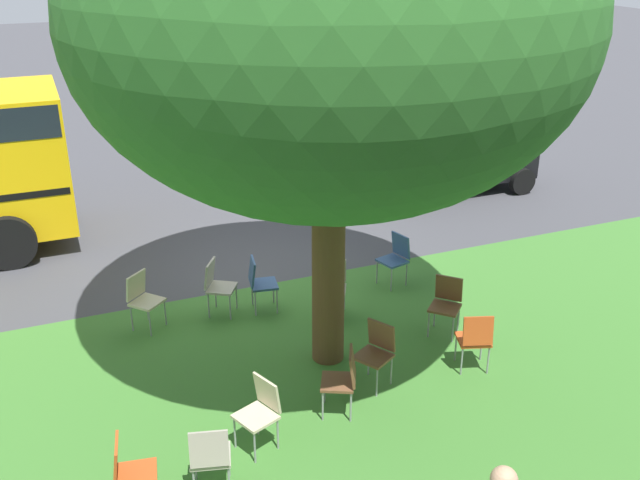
# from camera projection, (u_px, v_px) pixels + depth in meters

# --- Properties ---
(ground) EXTENTS (80.00, 80.00, 0.00)m
(ground) POSITION_uv_depth(u_px,v_px,m) (261.00, 280.00, 12.22)
(ground) COLOR #424247
(grass_verge) EXTENTS (48.00, 6.00, 0.01)m
(grass_verge) POSITION_uv_depth(u_px,v_px,m) (335.00, 380.00, 9.51)
(grass_verge) COLOR #3D752D
(grass_verge) RESTS_ON ground
(street_tree) EXTENTS (6.09, 6.09, 6.81)m
(street_tree) POSITION_uv_depth(u_px,v_px,m) (330.00, 21.00, 8.20)
(street_tree) COLOR brown
(street_tree) RESTS_ON ground
(chair_0) EXTENTS (0.51, 0.51, 0.88)m
(chair_0) POSITION_uv_depth(u_px,v_px,m) (396.00, 256.00, 11.90)
(chair_0) COLOR #335184
(chair_0) RESTS_ON ground
(chair_1) EXTENTS (0.53, 0.53, 0.88)m
(chair_1) POSITION_uv_depth(u_px,v_px,m) (475.00, 337.00, 9.52)
(chair_1) COLOR #C64C1E
(chair_1) RESTS_ON ground
(chair_2) EXTENTS (0.55, 0.54, 0.88)m
(chair_2) POSITION_uv_depth(u_px,v_px,m) (260.00, 409.00, 8.11)
(chair_2) COLOR beige
(chair_2) RESTS_ON ground
(chair_3) EXTENTS (0.56, 0.56, 0.88)m
(chair_3) POSITION_uv_depth(u_px,v_px,m) (333.00, 283.00, 10.99)
(chair_3) COLOR #ADA393
(chair_3) RESTS_ON ground
(chair_4) EXTENTS (0.48, 0.48, 0.88)m
(chair_4) POSITION_uv_depth(u_px,v_px,m) (259.00, 280.00, 11.07)
(chair_4) COLOR #335184
(chair_4) RESTS_ON ground
(chair_5) EXTENTS (0.57, 0.57, 0.88)m
(chair_5) POSITION_uv_depth(u_px,v_px,m) (217.00, 283.00, 10.97)
(chair_5) COLOR #ADA393
(chair_5) RESTS_ON ground
(chair_6) EXTENTS (0.51, 0.51, 0.88)m
(chair_6) POSITION_uv_depth(u_px,v_px,m) (210.00, 455.00, 7.40)
(chair_6) COLOR #ADA393
(chair_6) RESTS_ON ground
(chair_7) EXTENTS (0.56, 0.55, 0.88)m
(chair_7) POSITION_uv_depth(u_px,v_px,m) (344.00, 377.00, 8.68)
(chair_7) COLOR brown
(chair_7) RESTS_ON ground
(chair_8) EXTENTS (0.59, 0.59, 0.88)m
(chair_8) POSITION_uv_depth(u_px,v_px,m) (143.00, 296.00, 10.58)
(chair_8) COLOR beige
(chair_8) RESTS_ON ground
(chair_9) EXTENTS (0.48, 0.48, 0.88)m
(chair_9) POSITION_uv_depth(u_px,v_px,m) (129.00, 470.00, 7.19)
(chair_9) COLOR #C64C1E
(chair_9) RESTS_ON ground
(chair_10) EXTENTS (0.57, 0.57, 0.88)m
(chair_10) POSITION_uv_depth(u_px,v_px,m) (377.00, 349.00, 9.25)
(chair_10) COLOR brown
(chair_10) RESTS_ON ground
(chair_11) EXTENTS (0.59, 0.59, 0.88)m
(chair_11) POSITION_uv_depth(u_px,v_px,m) (446.00, 301.00, 10.45)
(chair_11) COLOR brown
(chair_11) RESTS_ON ground
(parked_car) EXTENTS (3.70, 1.92, 1.65)m
(parked_car) POSITION_uv_depth(u_px,v_px,m) (451.00, 155.00, 16.11)
(parked_car) COLOR black
(parked_car) RESTS_ON ground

